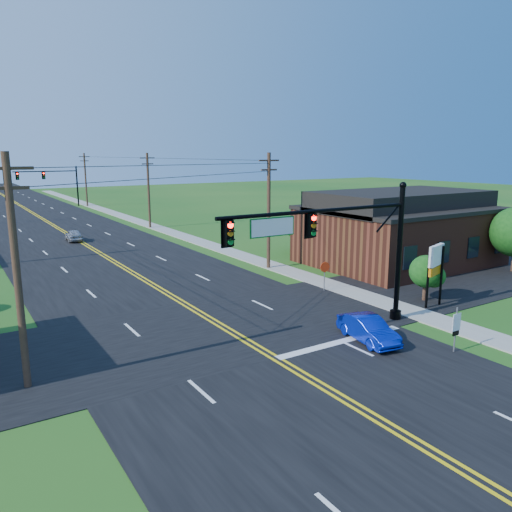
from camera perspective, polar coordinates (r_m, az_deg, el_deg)
ground at (r=17.71m, az=15.59°, el=-19.06°), size 260.00×260.00×0.00m
road_main at (r=61.70m, az=-21.21°, el=2.55°), size 16.00×220.00×0.04m
road_cross at (r=26.38m, az=-4.24°, el=-8.11°), size 70.00×10.00×0.04m
sidewalk at (r=55.34m, az=-8.40°, el=2.28°), size 2.00×160.00×0.08m
signal_mast_main at (r=24.38m, az=9.15°, el=1.64°), size 11.30×0.60×7.48m
signal_mast_far at (r=91.47m, az=-22.48°, el=8.02°), size 10.98×0.60×7.48m
brick_building at (r=42.71m, az=15.96°, el=2.35°), size 14.20×11.20×4.70m
utility_pole_left_a at (r=20.48m, az=-25.70°, el=-1.36°), size 1.80×0.28×9.00m
utility_pole_right_a at (r=38.69m, az=1.46°, el=5.41°), size 1.80×0.28×9.00m
utility_pole_right_b at (r=61.92m, az=-12.18°, el=7.49°), size 1.80×0.28×9.00m
utility_pole_right_c at (r=90.61m, az=-18.89°, el=8.36°), size 1.80×0.28×9.00m
tree_right_back at (r=45.77m, az=5.12°, el=3.65°), size 3.00×3.00×4.10m
shrub_corner at (r=32.16m, az=18.84°, el=-1.69°), size 2.00×2.00×2.86m
blue_car at (r=24.79m, az=12.68°, el=-8.23°), size 1.92×3.88×1.22m
distant_car at (r=54.87m, az=-20.12°, el=2.20°), size 1.59×3.57×1.19m
route_sign at (r=24.50m, az=21.90°, el=-7.48°), size 0.54×0.08×2.14m
stop_sign at (r=32.90m, az=7.86°, el=-1.60°), size 0.71×0.13×2.01m
pylon_sign at (r=30.87m, az=19.87°, el=-0.65°), size 1.80×0.82×3.72m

